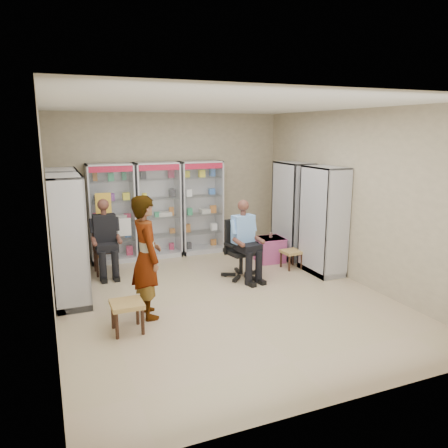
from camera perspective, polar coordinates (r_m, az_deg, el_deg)
name	(u,v)px	position (r m, az deg, el deg)	size (l,w,h in m)	color
floor	(222,298)	(7.12, -0.23, -9.65)	(6.00, 6.00, 0.00)	tan
room_shell	(222,176)	(6.64, -0.24, 6.32)	(5.02, 6.02, 3.01)	tan
cabinet_back_left	(112,213)	(9.08, -14.46, 1.36)	(0.90, 0.50, 2.00)	#B0B1B7
cabinet_back_mid	(158,210)	(9.25, -8.64, 1.81)	(0.90, 0.50, 2.00)	#BBBDC3
cabinet_back_right	(201,207)	(9.52, -3.07, 2.22)	(0.90, 0.50, 2.00)	#9E9FA4
cabinet_right_far	(292,211)	(9.19, 8.94, 1.73)	(0.50, 0.90, 2.00)	#A5A7AC
cabinet_right_near	(323,221)	(8.29, 12.86, 0.43)	(0.50, 0.90, 2.00)	#A5A7AC
cabinet_left_far	(65,226)	(8.09, -20.04, -0.30)	(0.50, 0.90, 2.00)	#9D9EA4
cabinet_left_near	(69,241)	(7.02, -19.62, -2.10)	(0.50, 0.90, 2.00)	#AAABB1
wooden_chair	(105,249)	(8.46, -15.25, -3.16)	(0.42, 0.42, 0.94)	#2E2012
seated_customer	(105,239)	(8.36, -15.28, -1.92)	(0.44, 0.60, 1.34)	black
office_chair	(241,249)	(7.93, 2.25, -3.29)	(0.58, 0.58, 1.06)	black
seated_shopkeeper	(242,242)	(7.85, 2.41, -2.36)	(0.44, 0.62, 1.35)	#75B9E8
pink_trunk	(270,250)	(9.00, 6.01, -3.34)	(0.52, 0.50, 0.50)	#A84378
tea_glass	(271,235)	(8.95, 6.13, -1.43)	(0.07, 0.07, 0.11)	#592A07
woven_stool_a	(291,259)	(8.63, 8.78, -4.58)	(0.36, 0.36, 0.36)	#AA8F48
woven_stool_b	(127,317)	(6.09, -12.50, -11.74)	(0.42, 0.42, 0.42)	#A48745
standing_man	(147,257)	(6.29, -10.08, -4.26)	(0.65, 0.42, 1.77)	gray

